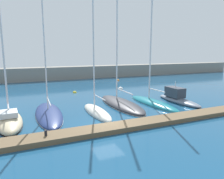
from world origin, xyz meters
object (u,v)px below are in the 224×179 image
Objects in this scene: mooring_buoy_white at (120,89)px; mooring_buoy_orange at (118,81)px; sailboat_teal_sixth at (153,102)px; sailboat_charcoal_fifth at (121,103)px; motorboat_slate_seventh at (177,98)px; sailboat_sand_second at (9,121)px; dock_bollard at (46,133)px; sailboat_ivory_fourth at (97,111)px; sailboat_navy_third at (49,113)px; mooring_buoy_yellow at (75,93)px.

mooring_buoy_white is 10.86m from mooring_buoy_orange.
sailboat_teal_sixth reaches higher than mooring_buoy_orange.
sailboat_charcoal_fifth is 2.32× the size of motorboat_slate_seventh.
sailboat_charcoal_fifth is at bearing 80.51° from motorboat_slate_seventh.
sailboat_sand_second reaches higher than motorboat_slate_seventh.
motorboat_slate_seventh is at bearing -93.58° from mooring_buoy_orange.
mooring_buoy_white is at bearing 49.87° from dock_bollard.
sailboat_ivory_fourth is 0.77× the size of sailboat_charcoal_fifth.
sailboat_charcoal_fifth is 39.55× the size of dock_bollard.
sailboat_navy_third reaches higher than sailboat_teal_sixth.
sailboat_teal_sixth is at bearing -56.53° from mooring_buoy_yellow.
sailboat_teal_sixth reaches higher than dock_bollard.
sailboat_teal_sixth is at bearing 24.32° from dock_bollard.
sailboat_charcoal_fifth is at bearing -83.87° from sailboat_sand_second.
sailboat_navy_third is at bearing 71.54° from sailboat_ivory_fourth.
sailboat_navy_third reaches higher than mooring_buoy_yellow.
sailboat_navy_third is 8.69m from sailboat_charcoal_fifth.
sailboat_charcoal_fifth is 10.98m from mooring_buoy_white.
mooring_buoy_orange is at bearing -47.44° from sailboat_sand_second.
sailboat_ivory_fourth reaches higher than mooring_buoy_orange.
sailboat_sand_second is 0.70× the size of sailboat_charcoal_fifth.
mooring_buoy_yellow is at bearing 17.69° from sailboat_charcoal_fifth.
sailboat_navy_third is (3.60, 1.45, -0.12)m from sailboat_sand_second.
sailboat_ivory_fourth reaches higher than mooring_buoy_yellow.
sailboat_charcoal_fifth reaches higher than sailboat_ivory_fourth.
sailboat_navy_third is 1.04× the size of sailboat_charcoal_fifth.
mooring_buoy_orange is (4.99, 20.88, -0.22)m from sailboat_teal_sixth.
mooring_buoy_white is at bearing -26.10° from sailboat_charcoal_fifth.
dock_bollard is (-17.27, -5.90, 0.10)m from motorboat_slate_seventh.
sailboat_teal_sixth is (12.64, -0.34, -0.01)m from sailboat_navy_third.
mooring_buoy_white is 1.37× the size of mooring_buoy_orange.
sailboat_charcoal_fifth reaches higher than sailboat_teal_sixth.
mooring_buoy_yellow is 0.92× the size of mooring_buoy_orange.
mooring_buoy_white is at bearing -112.95° from mooring_buoy_orange.
sailboat_sand_second reaches higher than mooring_buoy_white.
mooring_buoy_white is (13.39, 10.53, -0.24)m from sailboat_navy_third.
mooring_buoy_white is (-2.91, 11.12, -0.53)m from motorboat_slate_seventh.
sailboat_charcoal_fifth reaches higher than motorboat_slate_seventh.
sailboat_ivory_fourth reaches higher than sailboat_sand_second.
sailboat_navy_third reaches higher than sailboat_charcoal_fifth.
mooring_buoy_orange is (4.24, 10.00, 0.00)m from mooring_buoy_white.
mooring_buoy_orange is at bearing -24.85° from sailboat_charcoal_fifth.
sailboat_sand_second is 20.79m from mooring_buoy_white.
sailboat_teal_sixth is (3.97, -0.97, -0.07)m from sailboat_charcoal_fifth.
mooring_buoy_white is at bearing -1.35° from mooring_buoy_yellow.
dock_bollard reaches higher than mooring_buoy_white.
motorboat_slate_seventh is 11.61× the size of mooring_buoy_orange.
mooring_buoy_yellow is 8.07m from mooring_buoy_white.
motorboat_slate_seventh is 12.61× the size of mooring_buoy_yellow.
sailboat_charcoal_fifth reaches higher than mooring_buoy_white.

